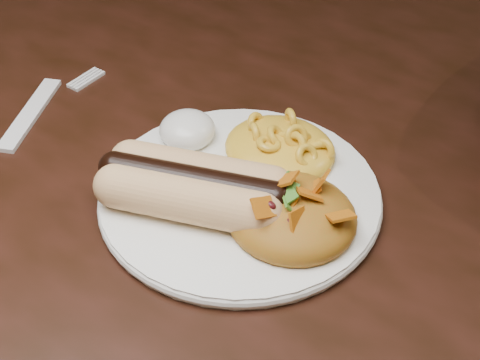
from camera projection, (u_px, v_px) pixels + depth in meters
The scene contains 7 objects.
table at pixel (288, 168), 0.70m from camera, with size 1.60×0.90×0.75m.
plate at pixel (240, 196), 0.53m from camera, with size 0.20×0.20×0.01m, color white.
hotdog at pixel (194, 186), 0.50m from camera, with size 0.12×0.10×0.03m.
mac_and_cheese at pixel (281, 136), 0.54m from camera, with size 0.09×0.08×0.03m, color yellow.
sour_cream at pixel (187, 124), 0.56m from camera, with size 0.04×0.04×0.03m, color white.
taco_salad at pixel (292, 207), 0.49m from camera, with size 0.09×0.09×0.04m.
fork at pixel (30, 114), 0.61m from camera, with size 0.02×0.15×0.00m, color silver.
Camera 1 is at (0.28, -0.47, 1.11)m, focal length 55.00 mm.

